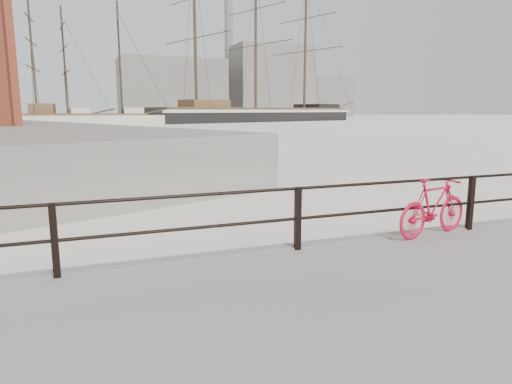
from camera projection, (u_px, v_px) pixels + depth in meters
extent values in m
plane|color=white|center=(461.00, 245.00, 8.63)|extent=(400.00, 400.00, 0.00)
imported|color=red|center=(433.00, 207.00, 7.92)|extent=(1.72, 0.59, 1.03)
cube|color=gray|center=(172.00, 89.00, 142.97)|extent=(32.00, 18.00, 18.00)
cube|color=gray|center=(269.00, 82.00, 159.12)|extent=(26.00, 20.00, 24.00)
cube|color=gray|center=(320.00, 98.00, 172.55)|extent=(20.00, 16.00, 14.00)
cylinder|color=gray|center=(229.00, 53.00, 157.47)|extent=(2.80, 2.80, 44.00)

